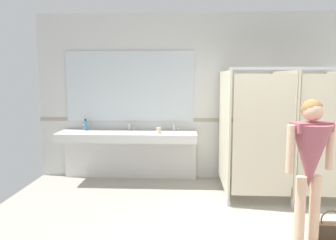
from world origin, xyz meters
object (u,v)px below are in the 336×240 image
(person_standing, at_px, (310,156))
(soap_dispenser, at_px, (85,125))
(handbag, at_px, (330,231))
(paper_cup, at_px, (159,130))

(person_standing, xyz_separation_m, soap_dispenser, (-3.05, 2.28, -0.03))
(handbag, relative_size, soap_dispenser, 1.79)
(person_standing, bearing_deg, handbag, 20.42)
(soap_dispenser, relative_size, paper_cup, 2.07)
(person_standing, bearing_deg, soap_dispenser, 143.16)
(handbag, relative_size, paper_cup, 3.71)
(paper_cup, bearing_deg, handbag, -43.06)
(soap_dispenser, bearing_deg, person_standing, -36.84)
(handbag, distance_m, paper_cup, 2.89)
(handbag, bearing_deg, person_standing, -159.58)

